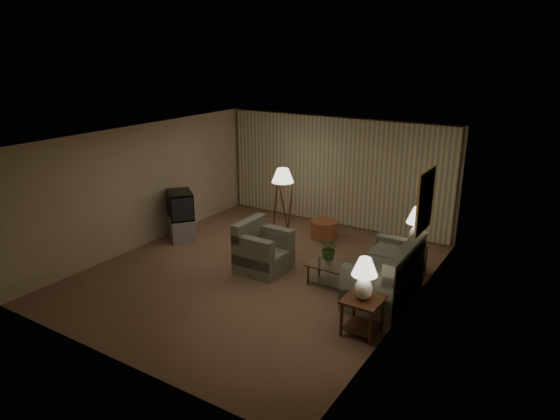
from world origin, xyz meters
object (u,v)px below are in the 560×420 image
object	(u,v)px
side_table_near	(362,310)
table_lamp_far	(418,223)
crt_tv	(180,205)
ottoman	(324,229)
side_table_far	(415,254)
armchair	(264,252)
table_lamp_near	(364,275)
sofa	(385,275)
floor_lamp	(283,200)
vase	(329,260)
coffee_table	(336,273)
tv_cabinet	(182,228)

from	to	relation	value
side_table_near	table_lamp_far	size ratio (longest dim) A/B	0.79
crt_tv	ottoman	size ratio (longest dim) A/B	1.45
side_table_far	armchair	bearing A→B (deg)	-150.46
table_lamp_far	table_lamp_near	bearing A→B (deg)	-90.00
side_table_far	ottoman	distance (m)	2.53
ottoman	sofa	bearing A→B (deg)	-42.02
side_table_far	table_lamp_near	bearing A→B (deg)	-90.00
armchair	crt_tv	size ratio (longest dim) A/B	1.07
armchair	side_table_near	bearing A→B (deg)	-113.00
sofa	side_table_near	world-z (taller)	sofa
side_table_far	ottoman	size ratio (longest dim) A/B	0.97
floor_lamp	ottoman	size ratio (longest dim) A/B	2.58
side_table_far	vase	bearing A→B (deg)	-131.64
crt_tv	table_lamp_near	bearing A→B (deg)	21.64
table_lamp_near	crt_tv	distance (m)	5.44
side_table_far	table_lamp_far	xyz separation A→B (m)	(0.00, 0.00, 0.66)
side_table_far	table_lamp_near	size ratio (longest dim) A/B	0.88
vase	table_lamp_near	bearing A→B (deg)	-46.17
table_lamp_near	sofa	bearing A→B (deg)	96.34
floor_lamp	armchair	bearing A→B (deg)	-68.57
armchair	crt_tv	distance (m)	2.68
side_table_far	table_lamp_far	size ratio (longest dim) A/B	0.79
crt_tv	coffee_table	bearing A→B (deg)	33.98
armchair	coffee_table	world-z (taller)	armchair
ottoman	coffee_table	bearing A→B (deg)	-57.61
armchair	side_table_far	xyz separation A→B (m)	(2.59, 1.47, -0.00)
table_lamp_near	coffee_table	bearing A→B (deg)	130.03
side_table_near	vase	world-z (taller)	side_table_near
table_lamp_far	ottoman	bearing A→B (deg)	162.04
coffee_table	sofa	bearing A→B (deg)	6.34
armchair	ottoman	world-z (taller)	armchair
table_lamp_far	tv_cabinet	distance (m)	5.36
side_table_near	vase	xyz separation A→B (m)	(-1.20, 1.25, 0.07)
sofa	side_table_far	bearing A→B (deg)	172.42
side_table_near	side_table_far	xyz separation A→B (m)	(-0.00, 2.60, -0.02)
armchair	coffee_table	bearing A→B (deg)	-85.01
armchair	table_lamp_far	bearing A→B (deg)	-59.87
side_table_far	table_lamp_far	bearing A→B (deg)	26.57
sofa	table_lamp_far	bearing A→B (deg)	172.42
armchair	side_table_near	world-z (taller)	armchair
side_table_near	floor_lamp	size ratio (longest dim) A/B	0.37
crt_tv	armchair	bearing A→B (deg)	28.75
tv_cabinet	table_lamp_far	bearing A→B (deg)	49.64
crt_tv	sofa	bearing A→B (deg)	35.93
table_lamp_far	tv_cabinet	world-z (taller)	table_lamp_far
crt_tv	vase	distance (m)	4.03
side_table_far	vase	xyz separation A→B (m)	(-1.20, -1.35, 0.10)
coffee_table	floor_lamp	xyz separation A→B (m)	(-2.31, 1.84, 0.56)
table_lamp_near	vase	distance (m)	1.81
vase	crt_tv	bearing A→B (deg)	175.24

